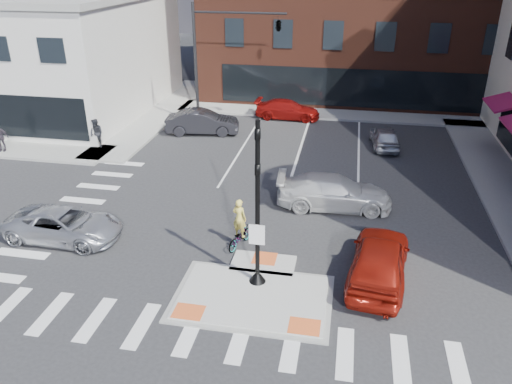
% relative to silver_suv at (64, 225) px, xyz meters
% --- Properties ---
extents(ground, '(120.00, 120.00, 0.00)m').
position_rel_silver_suv_xyz_m(ground, '(8.38, -1.99, -0.66)').
color(ground, '#28282B').
rests_on(ground, ground).
extents(refuge_island, '(5.40, 4.65, 0.13)m').
position_rel_silver_suv_xyz_m(refuge_island, '(8.38, -2.24, -0.61)').
color(refuge_island, gray).
rests_on(refuge_island, ground).
extents(sidewalk_nw, '(23.50, 20.50, 0.15)m').
position_rel_silver_suv_xyz_m(sidewalk_nw, '(-8.38, 13.30, -0.59)').
color(sidewalk_nw, gray).
rests_on(sidewalk_nw, ground).
extents(sidewalk_e, '(3.00, 24.00, 0.15)m').
position_rel_silver_suv_xyz_m(sidewalk_e, '(19.18, 8.01, -0.59)').
color(sidewalk_e, gray).
rests_on(sidewalk_e, ground).
extents(sidewalk_n, '(26.00, 3.00, 0.15)m').
position_rel_silver_suv_xyz_m(sidewalk_n, '(11.38, 20.01, -0.59)').
color(sidewalk_n, gray).
rests_on(sidewalk_n, ground).
extents(building_nw, '(20.40, 16.40, 14.40)m').
position_rel_silver_suv_xyz_m(building_nw, '(-13.60, 17.99, 3.57)').
color(building_nw, silver).
rests_on(building_nw, ground).
extents(building_far_left, '(10.00, 12.00, 10.00)m').
position_rel_silver_suv_xyz_m(building_far_left, '(4.38, 50.01, 4.34)').
color(building_far_left, slate).
rests_on(building_far_left, ground).
extents(signal_pole, '(0.60, 0.60, 5.98)m').
position_rel_silver_suv_xyz_m(signal_pole, '(8.38, -1.59, 1.69)').
color(signal_pole, black).
rests_on(signal_pole, refuge_island).
extents(mast_arm_signal, '(6.10, 2.24, 8.00)m').
position_rel_silver_suv_xyz_m(mast_arm_signal, '(4.91, 16.01, 5.54)').
color(mast_arm_signal, black).
rests_on(mast_arm_signal, ground).
extents(silver_suv, '(4.82, 2.31, 1.33)m').
position_rel_silver_suv_xyz_m(silver_suv, '(0.00, 0.00, 0.00)').
color(silver_suv, silver).
rests_on(silver_suv, ground).
extents(red_sedan, '(2.57, 5.11, 1.67)m').
position_rel_silver_suv_xyz_m(red_sedan, '(12.60, -0.49, 0.17)').
color(red_sedan, maroon).
rests_on(red_sedan, ground).
extents(white_pickup, '(5.41, 2.50, 1.53)m').
position_rel_silver_suv_xyz_m(white_pickup, '(10.74, 5.01, 0.10)').
color(white_pickup, silver).
rests_on(white_pickup, ground).
extents(bg_car_dark, '(4.94, 2.42, 1.56)m').
position_rel_silver_suv_xyz_m(bg_car_dark, '(1.75, 14.09, 0.12)').
color(bg_car_dark, '#25252A').
rests_on(bg_car_dark, ground).
extents(bg_car_silver, '(1.87, 3.94, 1.30)m').
position_rel_silver_suv_xyz_m(bg_car_silver, '(13.38, 13.73, -0.01)').
color(bg_car_silver, silver).
rests_on(bg_car_silver, ground).
extents(bg_car_red, '(4.65, 2.02, 1.33)m').
position_rel_silver_suv_xyz_m(bg_car_red, '(6.78, 18.44, 0.00)').
color(bg_car_red, maroon).
rests_on(bg_car_red, ground).
extents(cyclist, '(1.07, 1.73, 2.09)m').
position_rel_silver_suv_xyz_m(cyclist, '(7.20, 0.81, 0.04)').
color(cyclist, '#3F3F44').
rests_on(cyclist, ground).
extents(pedestrian_a, '(1.01, 0.88, 1.75)m').
position_rel_silver_suv_xyz_m(pedestrian_a, '(-3.62, 10.01, 0.36)').
color(pedestrian_a, black).
rests_on(pedestrian_a, sidewalk_nw).
extents(pedestrian_b, '(1.06, 0.61, 1.69)m').
position_rel_silver_suv_xyz_m(pedestrian_b, '(-8.91, 8.39, 0.33)').
color(pedestrian_b, '#302A33').
rests_on(pedestrian_b, sidewalk_nw).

